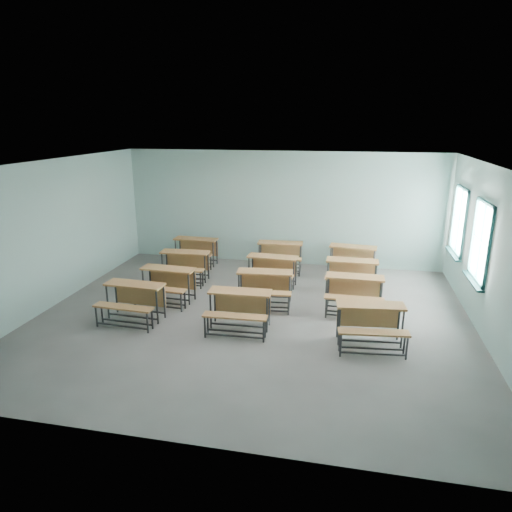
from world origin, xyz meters
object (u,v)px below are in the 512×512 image
(desk_unit_r3c0, at_px, (195,248))
(desk_unit_r3c2, at_px, (352,256))
(desk_unit_r2c2, at_px, (352,271))
(desk_unit_r3c1, at_px, (280,252))
(desk_unit_r0c1, at_px, (239,305))
(desk_unit_r2c0, at_px, (184,262))
(desk_unit_r0c0, at_px, (133,297))
(desk_unit_r1c0, at_px, (166,280))
(desk_unit_r2c1, at_px, (271,267))
(desk_unit_r1c1, at_px, (264,283))
(desk_unit_r0c2, at_px, (371,319))
(desk_unit_r1c2, at_px, (354,289))

(desk_unit_r3c0, bearing_deg, desk_unit_r3c2, 2.66)
(desk_unit_r2c2, xyz_separation_m, desk_unit_r3c1, (-1.95, 1.30, 0.00))
(desk_unit_r2c2, xyz_separation_m, desk_unit_r3c2, (0.01, 1.30, 0.00))
(desk_unit_r0c1, relative_size, desk_unit_r2c0, 0.99)
(desk_unit_r0c0, distance_m, desk_unit_r2c2, 5.11)
(desk_unit_r3c0, distance_m, desk_unit_r3c1, 2.44)
(desk_unit_r2c0, bearing_deg, desk_unit_r0c0, -96.88)
(desk_unit_r0c0, height_order, desk_unit_r1c0, same)
(desk_unit_r2c1, bearing_deg, desk_unit_r2c2, 5.60)
(desk_unit_r1c1, xyz_separation_m, desk_unit_r2c0, (-2.32, 1.14, 0.00))
(desk_unit_r0c0, xyz_separation_m, desk_unit_r0c1, (2.24, 0.03, 0.00))
(desk_unit_r2c0, bearing_deg, desk_unit_r0c1, -52.60)
(desk_unit_r0c0, bearing_deg, desk_unit_r3c2, 44.79)
(desk_unit_r0c2, height_order, desk_unit_r2c1, same)
(desk_unit_r0c1, bearing_deg, desk_unit_r3c0, 118.47)
(desk_unit_r1c0, bearing_deg, desk_unit_r3c1, 55.86)
(desk_unit_r2c0, xyz_separation_m, desk_unit_r2c1, (2.27, 0.05, 0.00))
(desk_unit_r1c2, distance_m, desk_unit_r3c0, 5.07)
(desk_unit_r0c2, bearing_deg, desk_unit_r3c1, 113.42)
(desk_unit_r2c2, bearing_deg, desk_unit_r1c2, -86.76)
(desk_unit_r1c1, relative_size, desk_unit_r2c0, 1.03)
(desk_unit_r0c1, height_order, desk_unit_r1c0, same)
(desk_unit_r2c1, xyz_separation_m, desk_unit_r3c2, (1.95, 1.37, 0.00))
(desk_unit_r1c2, xyz_separation_m, desk_unit_r2c1, (-2.01, 1.12, 0.00))
(desk_unit_r3c2, bearing_deg, desk_unit_r0c2, -80.21)
(desk_unit_r1c1, relative_size, desk_unit_r3c0, 1.04)
(desk_unit_r0c0, distance_m, desk_unit_r2c0, 2.49)
(desk_unit_r1c0, bearing_deg, desk_unit_r1c1, 9.57)
(desk_unit_r0c0, xyz_separation_m, desk_unit_r3c1, (2.45, 3.90, 0.00))
(desk_unit_r0c0, xyz_separation_m, desk_unit_r1c2, (4.46, 1.41, 0.00))
(desk_unit_r1c0, bearing_deg, desk_unit_r2c2, 23.61)
(desk_unit_r3c0, xyz_separation_m, desk_unit_r3c1, (2.43, 0.08, 0.00))
(desk_unit_r0c2, bearing_deg, desk_unit_r0c0, 171.99)
(desk_unit_r3c1, bearing_deg, desk_unit_r0c0, -126.08)
(desk_unit_r0c0, relative_size, desk_unit_r1c1, 0.98)
(desk_unit_r2c0, xyz_separation_m, desk_unit_r3c1, (2.26, 1.42, 0.00))
(desk_unit_r2c1, xyz_separation_m, desk_unit_r3c1, (-0.01, 1.37, 0.00))
(desk_unit_r0c2, bearing_deg, desk_unit_r2c0, 143.82)
(desk_unit_r1c2, bearing_deg, desk_unit_r0c1, -148.11)
(desk_unit_r3c0, bearing_deg, desk_unit_r3c1, 3.49)
(desk_unit_r0c2, height_order, desk_unit_r2c2, same)
(desk_unit_r2c0, height_order, desk_unit_r3c1, same)
(desk_unit_r0c1, height_order, desk_unit_r3c1, same)
(desk_unit_r2c0, height_order, desk_unit_r3c0, same)
(desk_unit_r0c2, relative_size, desk_unit_r3c0, 1.05)
(desk_unit_r1c2, height_order, desk_unit_r3c0, same)
(desk_unit_r2c2, bearing_deg, desk_unit_r2c0, -178.22)
(desk_unit_r3c0, bearing_deg, desk_unit_r1c2, -26.85)
(desk_unit_r3c0, distance_m, desk_unit_r3c2, 4.39)
(desk_unit_r1c0, bearing_deg, desk_unit_r3c0, 99.29)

